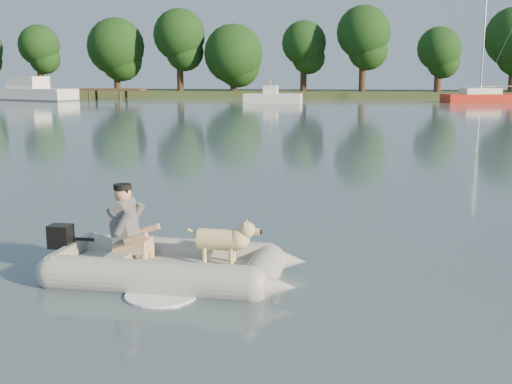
# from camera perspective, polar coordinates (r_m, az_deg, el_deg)

# --- Properties ---
(water) EXTENTS (160.00, 160.00, 0.00)m
(water) POSITION_cam_1_polar(r_m,az_deg,el_deg) (8.06, -3.36, -8.42)
(water) COLOR slate
(water) RESTS_ON ground
(shore_bank) EXTENTS (160.00, 12.00, 0.70)m
(shore_bank) POSITION_cam_1_polar(r_m,az_deg,el_deg) (69.54, 6.24, 8.63)
(shore_bank) COLOR #47512D
(shore_bank) RESTS_ON water
(dock) EXTENTS (18.00, 2.00, 1.04)m
(dock) POSITION_cam_1_polar(r_m,az_deg,el_deg) (65.54, -17.59, 8.32)
(dock) COLOR #4C331E
(dock) RESTS_ON water
(treeline) EXTENTS (92.54, 7.35, 9.27)m
(treeline) POSITION_cam_1_polar(r_m,az_deg,el_deg) (69.03, 14.09, 12.59)
(treeline) COLOR #332316
(treeline) RESTS_ON shore_bank
(dinghy) EXTENTS (4.38, 2.96, 1.30)m
(dinghy) POSITION_cam_1_polar(r_m,az_deg,el_deg) (8.29, -7.46, -3.99)
(dinghy) COLOR #9F9E9A
(dinghy) RESTS_ON water
(man) EXTENTS (0.71, 0.62, 1.00)m
(man) POSITION_cam_1_polar(r_m,az_deg,el_deg) (8.52, -11.55, -2.51)
(man) COLOR #57575B
(man) RESTS_ON dinghy
(dog) EXTENTS (0.88, 0.36, 0.58)m
(dog) POSITION_cam_1_polar(r_m,az_deg,el_deg) (8.19, -3.32, -4.58)
(dog) COLOR #D0BB78
(dog) RESTS_ON dinghy
(outboard_motor) EXTENTS (0.40, 0.29, 0.73)m
(outboard_motor) POSITION_cam_1_polar(r_m,az_deg,el_deg) (8.95, -16.91, -4.98)
(outboard_motor) COLOR black
(outboard_motor) RESTS_ON dinghy
(cabin_cruiser) EXTENTS (8.87, 5.63, 2.58)m
(cabin_cruiser) POSITION_cam_1_polar(r_m,az_deg,el_deg) (63.50, -19.00, 8.70)
(cabin_cruiser) COLOR white
(cabin_cruiser) RESTS_ON water
(motorboat) EXTENTS (5.20, 2.33, 2.14)m
(motorboat) POSITION_cam_1_polar(r_m,az_deg,el_deg) (55.47, 1.52, 8.94)
(motorboat) COLOR white
(motorboat) RESTS_ON water
(sailboat) EXTENTS (7.62, 4.04, 10.04)m
(sailboat) POSITION_cam_1_polar(r_m,az_deg,el_deg) (59.45, 19.62, 7.94)
(sailboat) COLOR #B02214
(sailboat) RESTS_ON water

